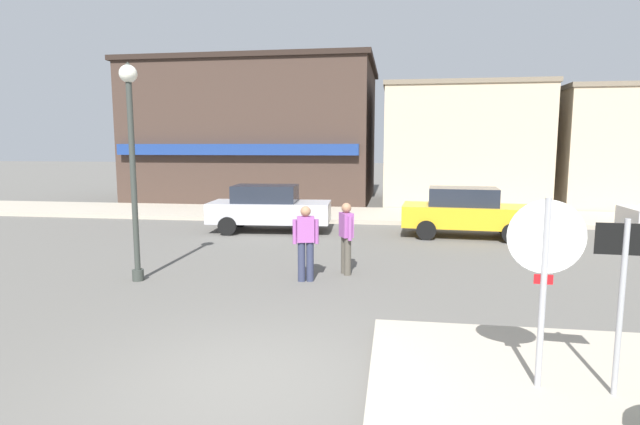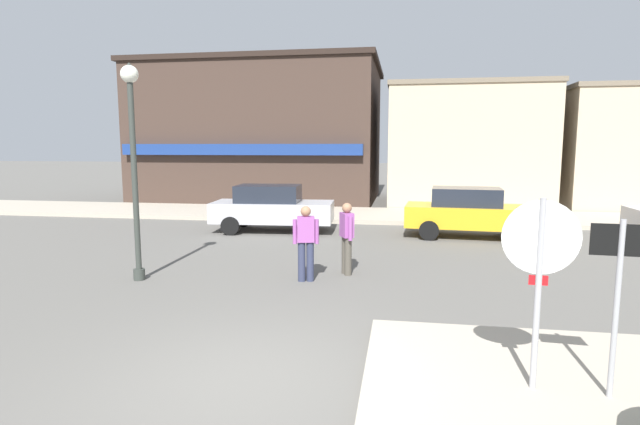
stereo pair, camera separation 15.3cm
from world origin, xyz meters
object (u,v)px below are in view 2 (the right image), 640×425
at_px(parked_car_second, 469,212).
at_px(pedestrian_crossing_near, 306,241).
at_px(lamp_post, 133,141).
at_px(stop_sign, 539,269).
at_px(pedestrian_crossing_far, 347,236).
at_px(parked_car_nearest, 272,207).
at_px(one_way_sign, 617,291).

relative_size(parked_car_second, pedestrian_crossing_near, 2.56).
bearing_deg(lamp_post, stop_sign, -29.61).
xyz_separation_m(pedestrian_crossing_near, pedestrian_crossing_far, (0.79, 0.71, 0.00)).
bearing_deg(stop_sign, parked_car_nearest, 119.11).
bearing_deg(lamp_post, pedestrian_crossing_far, 15.51).
bearing_deg(stop_sign, pedestrian_crossing_near, 127.80).
relative_size(lamp_post, parked_car_nearest, 1.11).
bearing_deg(pedestrian_crossing_far, one_way_sign, -56.76).
distance_m(one_way_sign, parked_car_second, 10.54).
bearing_deg(pedestrian_crossing_near, lamp_post, -172.06).
height_order(stop_sign, parked_car_nearest, stop_sign).
distance_m(parked_car_second, pedestrian_crossing_far, 6.18).
height_order(one_way_sign, parked_car_second, one_way_sign).
xyz_separation_m(stop_sign, lamp_post, (-7.04, 4.00, 1.44)).
bearing_deg(parked_car_nearest, lamp_post, -100.73).
relative_size(parked_car_second, pedestrian_crossing_far, 2.56).
height_order(pedestrian_crossing_near, pedestrian_crossing_far, same).
xyz_separation_m(lamp_post, pedestrian_crossing_far, (4.34, 1.20, -2.09)).
height_order(parked_car_nearest, pedestrian_crossing_far, pedestrian_crossing_far).
relative_size(one_way_sign, parked_car_nearest, 0.51).
xyz_separation_m(stop_sign, parked_car_nearest, (-5.82, 10.45, -0.71)).
relative_size(lamp_post, parked_car_second, 1.10).
bearing_deg(lamp_post, pedestrian_crossing_near, 7.94).
xyz_separation_m(lamp_post, parked_car_second, (7.63, 6.43, -2.15)).
distance_m(stop_sign, lamp_post, 8.23).
relative_size(stop_sign, pedestrian_crossing_far, 1.43).
relative_size(one_way_sign, parked_car_second, 0.51).
relative_size(one_way_sign, lamp_post, 0.46).
bearing_deg(pedestrian_crossing_near, one_way_sign, -47.14).
bearing_deg(lamp_post, parked_car_nearest, 79.27).
distance_m(stop_sign, one_way_sign, 0.80).
relative_size(stop_sign, lamp_post, 0.51).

